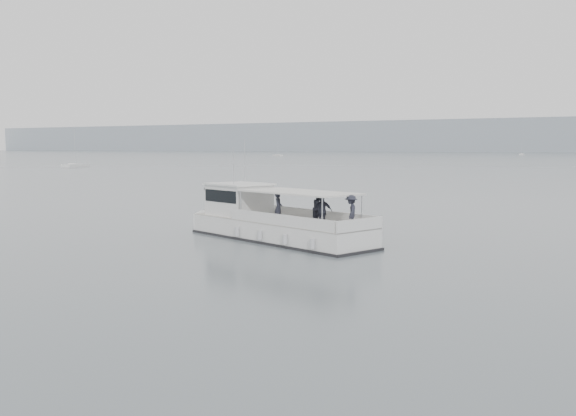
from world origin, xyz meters
The scene contains 2 objects.
ground centered at (0.00, 0.00, 0.00)m, with size 1400.00×1400.00×0.00m, color #535C62.
tour_boat centered at (2.61, -3.13, 0.83)m, with size 11.88×6.32×5.06m.
Camera 1 is at (18.97, -30.16, 4.52)m, focal length 40.00 mm.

